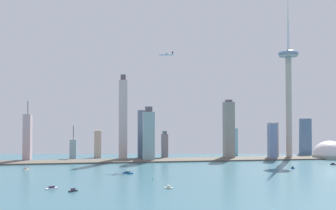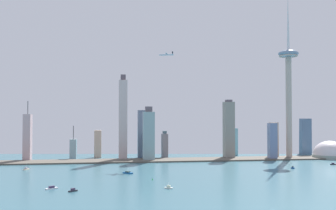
% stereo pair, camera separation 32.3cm
% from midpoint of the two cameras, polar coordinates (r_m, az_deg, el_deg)
% --- Properties ---
extents(ground_plane, '(6000.00, 6000.00, 0.00)m').
position_cam_midpoint_polar(ground_plane, '(425.55, 14.68, -14.16)').
color(ground_plane, '#366270').
extents(waterfront_pier, '(837.03, 68.42, 2.85)m').
position_cam_midpoint_polar(waterfront_pier, '(859.98, 2.32, -7.77)').
color(waterfront_pier, '#564F46').
rests_on(waterfront_pier, ground).
extents(observation_tower, '(45.17, 45.17, 377.57)m').
position_cam_midpoint_polar(observation_tower, '(945.81, 16.74, 3.92)').
color(observation_tower, '#B4A59A').
rests_on(observation_tower, ground).
extents(stadium_dome, '(77.51, 77.51, 60.85)m').
position_cam_midpoint_polar(stadium_dome, '(973.47, 22.02, -6.57)').
color(stadium_dome, '#95A197').
rests_on(stadium_dome, ground).
extents(skyscraper_0, '(12.74, 23.28, 60.72)m').
position_cam_midpoint_polar(skyscraper_0, '(911.70, -0.49, -5.73)').
color(skyscraper_0, gray).
rests_on(skyscraper_0, ground).
extents(skyscraper_1, '(14.49, 20.93, 80.02)m').
position_cam_midpoint_polar(skyscraper_1, '(948.89, 14.78, -4.81)').
color(skyscraper_1, '#C2A391').
rests_on(skyscraper_1, ground).
extents(skyscraper_2, '(25.12, 22.78, 88.32)m').
position_cam_midpoint_polar(skyscraper_2, '(1056.28, 18.85, -4.23)').
color(skyscraper_2, '#465E7D').
rests_on(skyscraper_2, ground).
extents(skyscraper_3, '(19.39, 27.68, 64.59)m').
position_cam_midpoint_polar(skyscraper_3, '(881.45, -2.63, -5.61)').
color(skyscraper_3, slate).
rests_on(skyscraper_3, ground).
extents(skyscraper_4, '(15.24, 26.28, 125.90)m').
position_cam_midpoint_polar(skyscraper_4, '(898.36, -19.34, -4.36)').
color(skyscraper_4, '#C1A1A6').
rests_on(skyscraper_4, ground).
extents(skyscraper_5, '(18.00, 13.94, 184.09)m').
position_cam_midpoint_polar(skyscraper_5, '(872.36, -6.42, -1.96)').
color(skyscraper_5, beige).
rests_on(skyscraper_5, ground).
extents(skyscraper_6, '(14.62, 21.47, 65.02)m').
position_cam_midpoint_polar(skyscraper_6, '(984.19, 9.31, -5.17)').
color(skyscraper_6, '#78B1C0').
rests_on(skyscraper_6, ground).
extents(skyscraper_7, '(16.61, 16.41, 78.94)m').
position_cam_midpoint_polar(skyscraper_7, '(901.90, 14.59, -5.01)').
color(skyscraper_7, slate).
rests_on(skyscraper_7, ground).
extents(skyscraper_8, '(24.96, 15.49, 107.64)m').
position_cam_midpoint_polar(skyscraper_8, '(913.36, -3.56, -4.12)').
color(skyscraper_8, slate).
rests_on(skyscraper_8, ground).
extents(skyscraper_9, '(15.97, 21.14, 61.91)m').
position_cam_midpoint_polar(skyscraper_9, '(932.35, -9.95, -5.46)').
color(skyscraper_9, '#C6A68F').
rests_on(skyscraper_9, ground).
extents(skyscraper_10, '(23.95, 18.35, 114.17)m').
position_cam_midpoint_polar(skyscraper_10, '(844.81, -2.77, -4.33)').
color(skyscraper_10, '#88A5AA').
rests_on(skyscraper_10, ground).
extents(skyscraper_11, '(14.01, 26.59, 72.91)m').
position_cam_midpoint_polar(skyscraper_11, '(911.79, -13.32, -6.09)').
color(skyscraper_11, '#8BA5AD').
rests_on(skyscraper_11, ground).
extents(skyscraper_12, '(22.13, 22.02, 130.80)m').
position_cam_midpoint_polar(skyscraper_12, '(907.66, 8.62, -3.48)').
color(skyscraper_12, gray).
rests_on(skyscraper_12, ground).
extents(boat_0, '(15.53, 13.78, 4.04)m').
position_cam_midpoint_polar(boat_0, '(543.42, -16.21, -11.26)').
color(boat_0, white).
rests_on(boat_0, ground).
extents(boat_1, '(4.30, 6.84, 9.82)m').
position_cam_midpoint_polar(boat_1, '(757.50, 17.29, -8.50)').
color(boat_1, navy).
rests_on(boat_1, ground).
extents(boat_2, '(10.42, 3.65, 3.82)m').
position_cam_midpoint_polar(boat_2, '(844.46, 22.38, -7.76)').
color(boat_2, black).
rests_on(boat_2, ground).
extents(boat_3, '(16.60, 17.78, 7.98)m').
position_cam_midpoint_polar(boat_3, '(665.40, -5.74, -9.54)').
color(boat_3, '#124E8F').
rests_on(boat_3, ground).
extents(boat_4, '(11.21, 11.08, 4.28)m').
position_cam_midpoint_polar(boat_4, '(519.60, -13.36, -11.71)').
color(boat_4, '#22252E').
rests_on(boat_4, ground).
extents(boat_5, '(11.13, 8.37, 8.46)m').
position_cam_midpoint_polar(boat_5, '(526.23, 0.09, -11.63)').
color(boat_5, white).
rests_on(boat_5, ground).
extents(boat_6, '(9.17, 15.33, 11.29)m').
position_cam_midpoint_polar(boat_6, '(751.73, -19.50, -8.54)').
color(boat_6, beige).
rests_on(boat_6, ground).
extents(channel_buoy_0, '(1.68, 1.68, 2.84)m').
position_cam_midpoint_polar(channel_buoy_0, '(595.79, -2.23, -10.47)').
color(channel_buoy_0, green).
rests_on(channel_buoy_0, ground).
extents(airplane, '(30.50, 26.87, 8.51)m').
position_cam_midpoint_polar(airplane, '(858.64, -0.25, 7.18)').
color(airplane, silver).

